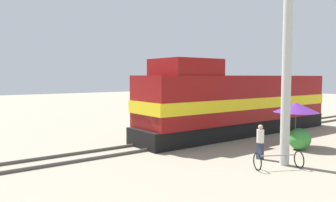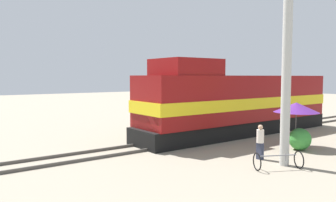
{
  "view_description": "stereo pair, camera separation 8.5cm",
  "coord_description": "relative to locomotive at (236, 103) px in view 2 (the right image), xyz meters",
  "views": [
    {
      "loc": [
        14.82,
        -13.29,
        3.87
      ],
      "look_at": [
        1.2,
        -3.19,
        2.61
      ],
      "focal_mm": 35.0,
      "sensor_mm": 36.0,
      "label": 1
    },
    {
      "loc": [
        14.87,
        -13.22,
        3.87
      ],
      "look_at": [
        1.2,
        -3.19,
        2.61
      ],
      "focal_mm": 35.0,
      "sensor_mm": 36.0,
      "label": 2
    }
  ],
  "objects": [
    {
      "name": "rail_near",
      "position": [
        -0.72,
        -3.3,
        -2.03
      ],
      "size": [
        0.08,
        41.08,
        0.15
      ],
      "primitive_type": "cube",
      "color": "#4C4742",
      "rests_on": "ground_plane"
    },
    {
      "name": "locomotive",
      "position": [
        0.0,
        0.0,
        0.0
      ],
      "size": [
        3.19,
        15.9,
        4.9
      ],
      "color": "black",
      "rests_on": "ground_plane"
    },
    {
      "name": "vendor_umbrella",
      "position": [
        4.73,
        -0.43,
        0.1
      ],
      "size": [
        2.38,
        2.38,
        2.47
      ],
      "color": "#4C4C4C",
      "rests_on": "ground_plane"
    },
    {
      "name": "ground_plane",
      "position": [
        0.0,
        -3.3,
        -2.1
      ],
      "size": [
        120.0,
        120.0,
        0.0
      ],
      "primitive_type": "plane",
      "color": "gray"
    },
    {
      "name": "shrub_cluster",
      "position": [
        5.23,
        -0.8,
        -1.52
      ],
      "size": [
        1.15,
        1.15,
        1.15
      ],
      "primitive_type": "sphere",
      "color": "#388C38",
      "rests_on": "ground_plane"
    },
    {
      "name": "person_bystander",
      "position": [
        5.24,
        -4.11,
        -1.22
      ],
      "size": [
        0.34,
        0.34,
        1.63
      ],
      "color": "#2D3347",
      "rests_on": "ground_plane"
    },
    {
      "name": "rail_far",
      "position": [
        0.72,
        -3.3,
        -2.03
      ],
      "size": [
        0.08,
        41.08,
        0.15
      ],
      "primitive_type": "cube",
      "color": "#4C4742",
      "rests_on": "ground_plane"
    },
    {
      "name": "bicycle",
      "position": [
        6.79,
        -4.9,
        -1.72
      ],
      "size": [
        1.53,
        2.06,
        0.75
      ],
      "rotation": [
        0.0,
        0.0,
        2.68
      ],
      "color": "black",
      "rests_on": "ground_plane"
    },
    {
      "name": "utility_pole",
      "position": [
        6.53,
        -4.1,
        3.83
      ],
      "size": [
        1.8,
        0.4,
        11.75
      ],
      "color": "#B2B2AD",
      "rests_on": "ground_plane"
    }
  ]
}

